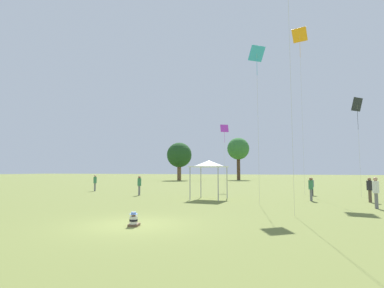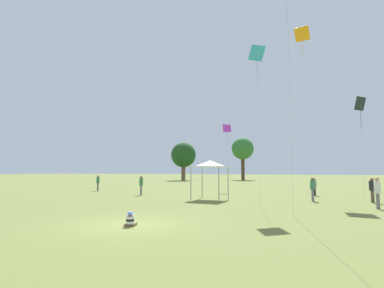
# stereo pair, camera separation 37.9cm
# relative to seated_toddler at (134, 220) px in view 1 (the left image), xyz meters

# --- Properties ---
(ground_plane) EXTENTS (300.00, 300.00, 0.00)m
(ground_plane) POSITION_rel_seated_toddler_xyz_m (-0.20, 0.30, -0.23)
(ground_plane) COLOR olive
(seated_toddler) EXTENTS (0.49, 0.56, 0.57)m
(seated_toddler) POSITION_rel_seated_toddler_xyz_m (0.00, 0.00, 0.00)
(seated_toddler) COLOR brown
(seated_toddler) RESTS_ON ground
(person_standing_0) EXTENTS (0.34, 0.34, 1.53)m
(person_standing_0) POSITION_rel_seated_toddler_xyz_m (7.60, 17.82, 0.68)
(person_standing_0) COLOR black
(person_standing_0) RESTS_ON ground
(person_standing_1) EXTENTS (0.49, 0.49, 1.70)m
(person_standing_1) POSITION_rel_seated_toddler_xyz_m (11.02, 12.97, 0.77)
(person_standing_1) COLOR brown
(person_standing_1) RESTS_ON ground
(person_standing_2) EXTENTS (0.44, 0.44, 1.81)m
(person_standing_2) POSITION_rel_seated_toddler_xyz_m (10.54, 9.24, 0.85)
(person_standing_2) COLOR slate
(person_standing_2) RESTS_ON ground
(person_standing_3) EXTENTS (0.41, 0.41, 1.71)m
(person_standing_3) POSITION_rel_seated_toddler_xyz_m (-13.91, 16.38, 0.79)
(person_standing_3) COLOR slate
(person_standing_3) RESTS_ON ground
(person_standing_4) EXTENTS (0.40, 0.40, 1.69)m
(person_standing_4) POSITION_rel_seated_toddler_xyz_m (7.23, 12.75, 0.78)
(person_standing_4) COLOR slate
(person_standing_4) RESTS_ON ground
(person_standing_5) EXTENTS (0.46, 0.46, 1.70)m
(person_standing_5) POSITION_rel_seated_toddler_xyz_m (-6.86, 13.10, 0.79)
(person_standing_5) COLOR slate
(person_standing_5) RESTS_ON ground
(canopy_tent) EXTENTS (2.66, 2.66, 2.96)m
(canopy_tent) POSITION_rel_seated_toddler_xyz_m (-0.11, 11.71, 2.44)
(canopy_tent) COLOR white
(canopy_tent) RESTS_ON ground
(kite_0) EXTENTS (1.17, 1.09, 10.35)m
(kite_0) POSITION_rel_seated_toddler_xyz_m (3.96, 8.94, 9.40)
(kite_0) COLOR #339EDB
(kite_0) RESTS_ON ground
(kite_1) EXTENTS (1.05, 1.04, 8.29)m
(kite_1) POSITION_rel_seated_toddler_xyz_m (11.32, 17.30, 7.34)
(kite_1) COLOR #1E2328
(kite_1) RESTS_ON ground
(kite_2) EXTENTS (0.94, 0.69, 7.34)m
(kite_2) POSITION_rel_seated_toddler_xyz_m (-1.12, 22.12, 6.48)
(kite_2) COLOR #B738C6
(kite_2) RESTS_ON ground
(kite_4) EXTENTS (1.46, 1.08, 15.51)m
(kite_4) POSITION_rel_seated_toddler_xyz_m (7.00, 18.47, 14.35)
(kite_4) COLOR orange
(kite_4) RESTS_ON ground
(distant_tree_0) EXTENTS (5.12, 5.12, 9.81)m
(distant_tree_0) POSITION_rel_seated_toddler_xyz_m (-5.86, 58.89, 6.90)
(distant_tree_0) COLOR #473323
(distant_tree_0) RESTS_ON ground
(distant_tree_1) EXTENTS (5.51, 5.51, 8.37)m
(distant_tree_1) POSITION_rel_seated_toddler_xyz_m (-17.78, 51.47, 5.32)
(distant_tree_1) COLOR brown
(distant_tree_1) RESTS_ON ground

